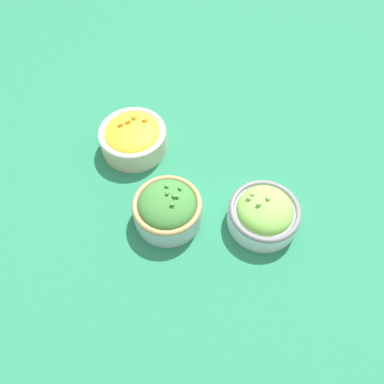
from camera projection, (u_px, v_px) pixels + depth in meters
name	position (u px, v px, depth m)	size (l,w,h in m)	color
ground_plane	(192.00, 200.00, 0.79)	(3.00, 3.00, 0.00)	#23704C
bowl_lettuce	(264.00, 214.00, 0.74)	(0.14, 0.14, 0.08)	silver
bowl_broccoli	(167.00, 208.00, 0.74)	(0.14, 0.14, 0.08)	#B2C1CC
bowl_squash	(133.00, 137.00, 0.84)	(0.15, 0.15, 0.07)	beige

